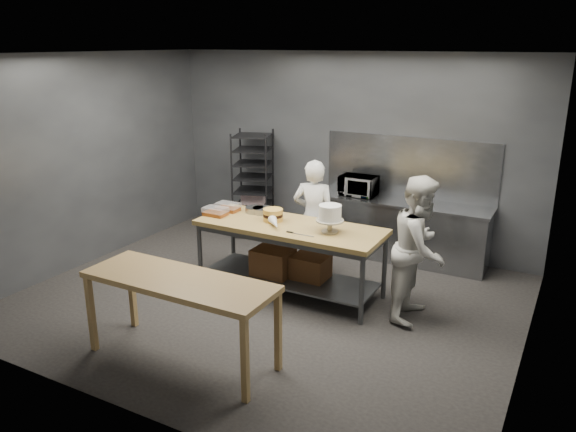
% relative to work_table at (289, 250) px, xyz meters
% --- Properties ---
extents(ground, '(6.00, 6.00, 0.00)m').
position_rel_work_table_xyz_m(ground, '(-0.11, -0.37, -0.57)').
color(ground, black).
rests_on(ground, ground).
extents(back_wall, '(6.00, 0.04, 3.00)m').
position_rel_work_table_xyz_m(back_wall, '(-0.11, 2.13, 0.93)').
color(back_wall, '#4C4F54').
rests_on(back_wall, ground).
extents(work_table, '(2.40, 0.90, 0.92)m').
position_rel_work_table_xyz_m(work_table, '(0.00, 0.00, 0.00)').
color(work_table, olive).
rests_on(work_table, ground).
extents(near_counter, '(2.00, 0.70, 0.90)m').
position_rel_work_table_xyz_m(near_counter, '(-0.18, -1.97, 0.24)').
color(near_counter, olive).
rests_on(near_counter, ground).
extents(back_counter, '(2.60, 0.60, 0.90)m').
position_rel_work_table_xyz_m(back_counter, '(0.89, 1.81, -0.12)').
color(back_counter, slate).
rests_on(back_counter, ground).
extents(splashback_panel, '(2.60, 0.02, 0.90)m').
position_rel_work_table_xyz_m(splashback_panel, '(0.89, 2.11, 0.78)').
color(splashback_panel, slate).
rests_on(splashback_panel, back_counter).
extents(speed_rack, '(0.78, 0.81, 1.75)m').
position_rel_work_table_xyz_m(speed_rack, '(-1.61, 1.73, 0.28)').
color(speed_rack, black).
rests_on(speed_rack, ground).
extents(chef_behind, '(0.66, 0.50, 1.62)m').
position_rel_work_table_xyz_m(chef_behind, '(-0.01, 0.72, 0.24)').
color(chef_behind, white).
rests_on(chef_behind, ground).
extents(chef_right, '(0.66, 0.84, 1.71)m').
position_rel_work_table_xyz_m(chef_right, '(1.64, 0.11, 0.28)').
color(chef_right, beige).
rests_on(chef_right, ground).
extents(microwave, '(0.54, 0.37, 0.30)m').
position_rel_work_table_xyz_m(microwave, '(0.21, 1.81, 0.48)').
color(microwave, black).
rests_on(microwave, back_counter).
extents(frosted_cake_stand, '(0.34, 0.34, 0.34)m').
position_rel_work_table_xyz_m(frosted_cake_stand, '(0.57, -0.03, 0.57)').
color(frosted_cake_stand, '#B1A78E').
rests_on(frosted_cake_stand, work_table).
extents(layer_cake, '(0.25, 0.25, 0.16)m').
position_rel_work_table_xyz_m(layer_cake, '(-0.26, 0.03, 0.43)').
color(layer_cake, gold).
rests_on(layer_cake, work_table).
extents(cake_pans, '(0.39, 0.29, 0.07)m').
position_rel_work_table_xyz_m(cake_pans, '(-0.60, 0.25, 0.39)').
color(cake_pans, gray).
rests_on(cake_pans, work_table).
extents(piping_bag, '(0.34, 0.37, 0.12)m').
position_rel_work_table_xyz_m(piping_bag, '(-0.11, -0.19, 0.41)').
color(piping_bag, white).
rests_on(piping_bag, work_table).
extents(offset_spatula, '(0.36, 0.02, 0.02)m').
position_rel_work_table_xyz_m(offset_spatula, '(0.24, -0.28, 0.35)').
color(offset_spatula, slate).
rests_on(offset_spatula, work_table).
extents(pastry_clamshells, '(0.34, 0.47, 0.11)m').
position_rel_work_table_xyz_m(pastry_clamshells, '(-1.04, 0.00, 0.40)').
color(pastry_clamshells, '#96501E').
rests_on(pastry_clamshells, work_table).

